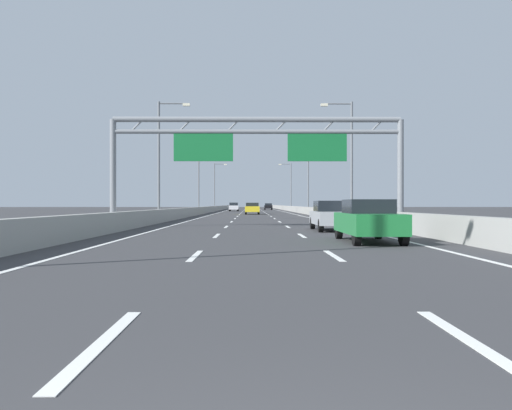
% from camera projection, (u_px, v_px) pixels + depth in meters
% --- Properties ---
extents(ground_plane, '(260.00, 260.00, 0.00)m').
position_uv_depth(ground_plane, '(253.00, 211.00, 101.88)').
color(ground_plane, '#38383A').
extents(lane_dash_left_0, '(0.16, 3.00, 0.01)m').
position_uv_depth(lane_dash_left_0, '(102.00, 343.00, 5.37)').
color(lane_dash_left_0, white).
rests_on(lane_dash_left_0, ground_plane).
extents(lane_dash_left_1, '(0.16, 3.00, 0.01)m').
position_uv_depth(lane_dash_left_1, '(195.00, 256.00, 14.37)').
color(lane_dash_left_1, white).
rests_on(lane_dash_left_1, ground_plane).
extents(lane_dash_left_2, '(0.16, 3.00, 0.01)m').
position_uv_depth(lane_dash_left_2, '(217.00, 236.00, 23.37)').
color(lane_dash_left_2, white).
rests_on(lane_dash_left_2, ground_plane).
extents(lane_dash_left_3, '(0.16, 3.00, 0.01)m').
position_uv_depth(lane_dash_left_3, '(226.00, 227.00, 32.37)').
color(lane_dash_left_3, white).
rests_on(lane_dash_left_3, ground_plane).
extents(lane_dash_left_4, '(0.16, 3.00, 0.01)m').
position_uv_depth(lane_dash_left_4, '(232.00, 222.00, 41.37)').
color(lane_dash_left_4, white).
rests_on(lane_dash_left_4, ground_plane).
extents(lane_dash_left_5, '(0.16, 3.00, 0.01)m').
position_uv_depth(lane_dash_left_5, '(235.00, 219.00, 50.36)').
color(lane_dash_left_5, white).
rests_on(lane_dash_left_5, ground_plane).
extents(lane_dash_left_6, '(0.16, 3.00, 0.01)m').
position_uv_depth(lane_dash_left_6, '(237.00, 216.00, 59.36)').
color(lane_dash_left_6, white).
rests_on(lane_dash_left_6, ground_plane).
extents(lane_dash_left_7, '(0.16, 3.00, 0.01)m').
position_uv_depth(lane_dash_left_7, '(239.00, 215.00, 68.36)').
color(lane_dash_left_7, white).
rests_on(lane_dash_left_7, ground_plane).
extents(lane_dash_left_8, '(0.16, 3.00, 0.01)m').
position_uv_depth(lane_dash_left_8, '(241.00, 213.00, 77.36)').
color(lane_dash_left_8, white).
rests_on(lane_dash_left_8, ground_plane).
extents(lane_dash_left_9, '(0.16, 3.00, 0.01)m').
position_uv_depth(lane_dash_left_9, '(242.00, 212.00, 86.36)').
color(lane_dash_left_9, white).
rests_on(lane_dash_left_9, ground_plane).
extents(lane_dash_left_10, '(0.16, 3.00, 0.01)m').
position_uv_depth(lane_dash_left_10, '(243.00, 212.00, 95.36)').
color(lane_dash_left_10, white).
rests_on(lane_dash_left_10, ground_plane).
extents(lane_dash_left_11, '(0.16, 3.00, 0.01)m').
position_uv_depth(lane_dash_left_11, '(243.00, 211.00, 104.36)').
color(lane_dash_left_11, white).
rests_on(lane_dash_left_11, ground_plane).
extents(lane_dash_left_12, '(0.16, 3.00, 0.01)m').
position_uv_depth(lane_dash_left_12, '(244.00, 210.00, 113.36)').
color(lane_dash_left_12, white).
rests_on(lane_dash_left_12, ground_plane).
extents(lane_dash_left_13, '(0.16, 3.00, 0.01)m').
position_uv_depth(lane_dash_left_13, '(244.00, 210.00, 122.36)').
color(lane_dash_left_13, white).
rests_on(lane_dash_left_13, ground_plane).
extents(lane_dash_left_14, '(0.16, 3.00, 0.01)m').
position_uv_depth(lane_dash_left_14, '(245.00, 209.00, 131.36)').
color(lane_dash_left_14, white).
rests_on(lane_dash_left_14, ground_plane).
extents(lane_dash_left_15, '(0.16, 3.00, 0.01)m').
position_uv_depth(lane_dash_left_15, '(245.00, 209.00, 140.36)').
color(lane_dash_left_15, white).
rests_on(lane_dash_left_15, ground_plane).
extents(lane_dash_left_16, '(0.16, 3.00, 0.01)m').
position_uv_depth(lane_dash_left_16, '(246.00, 209.00, 149.36)').
color(lane_dash_left_16, white).
rests_on(lane_dash_left_16, ground_plane).
extents(lane_dash_left_17, '(0.16, 3.00, 0.01)m').
position_uv_depth(lane_dash_left_17, '(246.00, 208.00, 158.36)').
color(lane_dash_left_17, white).
rests_on(lane_dash_left_17, ground_plane).
extents(lane_dash_right_0, '(0.16, 3.00, 0.01)m').
position_uv_depth(lane_dash_right_0, '(471.00, 342.00, 5.40)').
color(lane_dash_right_0, white).
rests_on(lane_dash_right_0, ground_plane).
extents(lane_dash_right_1, '(0.16, 3.00, 0.01)m').
position_uv_depth(lane_dash_right_1, '(334.00, 256.00, 14.40)').
color(lane_dash_right_1, white).
rests_on(lane_dash_right_1, ground_plane).
extents(lane_dash_right_2, '(0.16, 3.00, 0.01)m').
position_uv_depth(lane_dash_right_2, '(302.00, 236.00, 23.40)').
color(lane_dash_right_2, white).
rests_on(lane_dash_right_2, ground_plane).
extents(lane_dash_right_3, '(0.16, 3.00, 0.01)m').
position_uv_depth(lane_dash_right_3, '(288.00, 227.00, 32.40)').
color(lane_dash_right_3, white).
rests_on(lane_dash_right_3, ground_plane).
extents(lane_dash_right_4, '(0.16, 3.00, 0.01)m').
position_uv_depth(lane_dash_right_4, '(280.00, 222.00, 41.40)').
color(lane_dash_right_4, white).
rests_on(lane_dash_right_4, ground_plane).
extents(lane_dash_right_5, '(0.16, 3.00, 0.01)m').
position_uv_depth(lane_dash_right_5, '(275.00, 219.00, 50.40)').
color(lane_dash_right_5, white).
rests_on(lane_dash_right_5, ground_plane).
extents(lane_dash_right_6, '(0.16, 3.00, 0.01)m').
position_uv_depth(lane_dash_right_6, '(271.00, 216.00, 59.40)').
color(lane_dash_right_6, white).
rests_on(lane_dash_right_6, ground_plane).
extents(lane_dash_right_7, '(0.16, 3.00, 0.01)m').
position_uv_depth(lane_dash_right_7, '(268.00, 215.00, 68.40)').
color(lane_dash_right_7, white).
rests_on(lane_dash_right_7, ground_plane).
extents(lane_dash_right_8, '(0.16, 3.00, 0.01)m').
position_uv_depth(lane_dash_right_8, '(266.00, 213.00, 77.40)').
color(lane_dash_right_8, white).
rests_on(lane_dash_right_8, ground_plane).
extents(lane_dash_right_9, '(0.16, 3.00, 0.01)m').
position_uv_depth(lane_dash_right_9, '(265.00, 212.00, 86.40)').
color(lane_dash_right_9, white).
rests_on(lane_dash_right_9, ground_plane).
extents(lane_dash_right_10, '(0.16, 3.00, 0.01)m').
position_uv_depth(lane_dash_right_10, '(263.00, 212.00, 95.40)').
color(lane_dash_right_10, white).
rests_on(lane_dash_right_10, ground_plane).
extents(lane_dash_right_11, '(0.16, 3.00, 0.01)m').
position_uv_depth(lane_dash_right_11, '(262.00, 211.00, 104.40)').
color(lane_dash_right_11, white).
rests_on(lane_dash_right_11, ground_plane).
extents(lane_dash_right_12, '(0.16, 3.00, 0.01)m').
position_uv_depth(lane_dash_right_12, '(261.00, 210.00, 113.39)').
color(lane_dash_right_12, white).
rests_on(lane_dash_right_12, ground_plane).
extents(lane_dash_right_13, '(0.16, 3.00, 0.01)m').
position_uv_depth(lane_dash_right_13, '(261.00, 210.00, 122.39)').
color(lane_dash_right_13, white).
rests_on(lane_dash_right_13, ground_plane).
extents(lane_dash_right_14, '(0.16, 3.00, 0.01)m').
position_uv_depth(lane_dash_right_14, '(260.00, 209.00, 131.39)').
color(lane_dash_right_14, white).
rests_on(lane_dash_right_14, ground_plane).
extents(lane_dash_right_15, '(0.16, 3.00, 0.01)m').
position_uv_depth(lane_dash_right_15, '(259.00, 209.00, 140.39)').
color(lane_dash_right_15, white).
rests_on(lane_dash_right_15, ground_plane).
extents(lane_dash_right_16, '(0.16, 3.00, 0.01)m').
position_uv_depth(lane_dash_right_16, '(259.00, 209.00, 149.39)').
color(lane_dash_right_16, white).
rests_on(lane_dash_right_16, ground_plane).
extents(lane_dash_right_17, '(0.16, 3.00, 0.01)m').
position_uv_depth(lane_dash_right_17, '(258.00, 208.00, 158.39)').
color(lane_dash_right_17, white).
rests_on(lane_dash_right_17, ground_plane).
extents(edge_line_left, '(0.16, 176.00, 0.01)m').
position_uv_depth(edge_line_left, '(221.00, 212.00, 89.83)').
color(edge_line_left, white).
rests_on(edge_line_left, ground_plane).
extents(edge_line_right, '(0.16, 176.00, 0.01)m').
position_uv_depth(edge_line_right, '(285.00, 212.00, 89.93)').
color(edge_line_right, white).
rests_on(edge_line_right, ground_plane).
extents(barrier_left, '(0.45, 220.00, 0.95)m').
position_uv_depth(barrier_left, '(219.00, 208.00, 111.81)').
color(barrier_left, '#9E9E99').
rests_on(barrier_left, ground_plane).
extents(barrier_right, '(0.45, 220.00, 0.95)m').
position_uv_depth(barrier_right, '(287.00, 208.00, 111.94)').
color(barrier_right, '#9E9E99').
rests_on(barrier_right, ground_plane).
extents(sign_gantry, '(16.89, 0.36, 6.36)m').
position_uv_depth(sign_gantry, '(258.00, 143.00, 31.78)').
color(sign_gantry, gray).
rests_on(sign_gantry, ground_plane).
extents(streetlamp_left_mid, '(2.58, 0.28, 9.50)m').
position_uv_depth(streetlamp_left_mid, '(162.00, 153.00, 44.07)').
color(streetlamp_left_mid, slate).
rests_on(streetlamp_left_mid, ground_plane).
extents(streetlamp_right_mid, '(2.58, 0.28, 9.50)m').
position_uv_depth(streetlamp_right_mid, '(349.00, 153.00, 44.20)').
color(streetlamp_right_mid, slate).
rests_on(streetlamp_right_mid, ground_plane).
extents(streetlamp_left_far, '(2.58, 0.28, 9.50)m').
position_uv_depth(streetlamp_left_far, '(200.00, 175.00, 77.64)').
color(streetlamp_left_far, slate).
rests_on(streetlamp_left_far, ground_plane).
extents(streetlamp_right_far, '(2.58, 0.28, 9.50)m').
position_uv_depth(streetlamp_right_far, '(307.00, 175.00, 77.78)').
color(streetlamp_right_far, slate).
rests_on(streetlamp_right_far, ground_plane).
extents(streetlamp_left_distant, '(2.58, 0.28, 9.50)m').
position_uv_depth(streetlamp_left_distant, '(216.00, 184.00, 111.22)').
color(streetlamp_left_distant, slate).
rests_on(streetlamp_left_distant, ground_plane).
extents(streetlamp_right_distant, '(2.58, 0.28, 9.50)m').
position_uv_depth(streetlamp_right_distant, '(290.00, 184.00, 111.36)').
color(streetlamp_right_distant, slate).
rests_on(streetlamp_right_distant, ground_plane).
extents(green_car, '(1.75, 4.69, 1.51)m').
position_uv_depth(green_car, '(368.00, 220.00, 19.63)').
color(green_car, '#1E7A38').
rests_on(green_car, ground_plane).
extents(yellow_car, '(1.84, 4.52, 1.49)m').
position_uv_depth(yellow_car, '(252.00, 208.00, 71.28)').
color(yellow_car, yellow).
rests_on(yellow_car, ground_plane).
extents(black_car, '(1.77, 4.41, 1.45)m').
position_uv_depth(black_car, '(268.00, 206.00, 123.74)').
color(black_car, black).
rests_on(black_car, ground_plane).
extents(white_car, '(1.71, 4.67, 1.57)m').
position_uv_depth(white_car, '(234.00, 207.00, 101.26)').
color(white_car, silver).
rests_on(white_car, ground_plane).
extents(silver_car, '(1.79, 4.60, 1.51)m').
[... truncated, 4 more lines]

